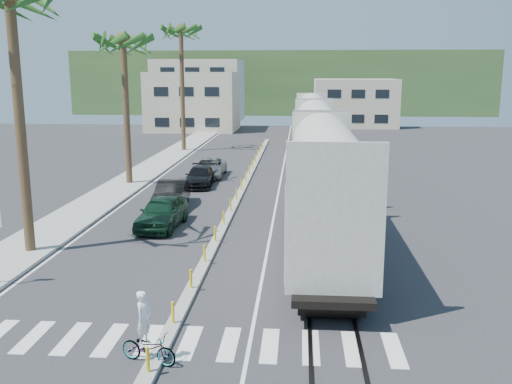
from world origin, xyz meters
The scene contains 15 objects.
ground centered at (0.00, 0.00, 0.00)m, with size 140.00×140.00×0.00m, color #28282B.
sidewalk centered at (-8.50, 25.00, 0.07)m, with size 3.00×90.00×0.15m, color gray.
rails centered at (5.00, 28.00, 0.03)m, with size 1.56×100.00×0.06m.
median centered at (0.00, 19.96, 0.09)m, with size 0.45×60.00×0.85m.
crosswalk centered at (0.00, -2.00, 0.01)m, with size 14.00×2.20×0.01m, color silver.
lane_markings centered at (-2.15, 25.00, 0.00)m, with size 9.42×90.00×0.01m.
freight_train centered at (5.00, 26.65, 2.91)m, with size 3.00×60.94×5.85m.
palm_trees centered at (-8.10, 22.70, 10.81)m, with size 3.50×37.20×13.75m.
buildings centered at (-6.41, 71.66, 4.36)m, with size 38.00×27.00×10.00m.
hillside centered at (0.00, 100.00, 6.00)m, with size 80.00×20.00×12.00m, color #385628.
car_lead centered at (-3.16, 10.65, 0.81)m, with size 2.20×4.86×1.62m, color #10301E.
car_second centered at (-3.70, 15.23, 0.78)m, with size 1.89×4.80×1.56m, color black.
car_third centered at (-3.15, 21.81, 0.67)m, with size 2.16×4.75×1.35m, color black.
car_rear centered at (-3.10, 25.58, 0.70)m, with size 2.38×5.06×1.40m, color #9A9C9F.
cyclist centered at (-0.20, -3.26, 0.65)m, with size 1.55×2.02×2.09m.
Camera 1 is at (3.89, -17.45, 7.84)m, focal length 40.00 mm.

